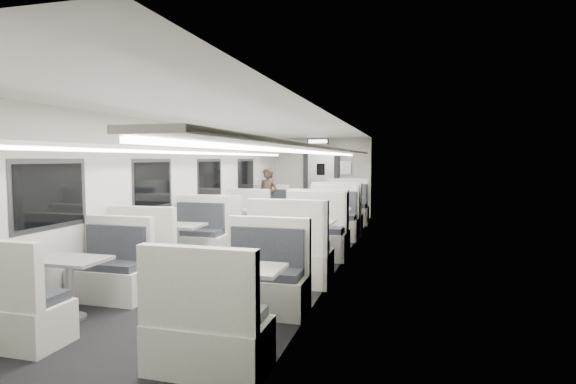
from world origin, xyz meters
The scene contains 19 objects.
room centered at (0.00, 0.00, 1.20)m, with size 3.24×12.24×2.64m.
booth_left_a centered at (-1.00, 3.09, 0.36)m, with size 0.99×2.00×1.07m.
booth_left_b centered at (-1.00, 1.36, 0.36)m, with size 0.99×2.00×1.07m.
booth_left_c centered at (-1.00, -1.15, 0.37)m, with size 1.02×2.07×1.11m.
booth_left_d centered at (-1.00, -3.50, 0.35)m, with size 0.96×1.94×1.04m.
booth_right_a centered at (1.00, 3.64, 0.41)m, with size 1.13×2.29×1.23m.
booth_right_b centered at (1.00, 1.32, 0.40)m, with size 1.09×2.21×1.18m.
booth_right_c centered at (1.00, -0.65, 0.41)m, with size 1.12×2.27×1.22m.
booth_right_d centered at (1.00, -3.48, 0.36)m, with size 1.00×2.03×1.08m.
passenger centered at (-0.88, 3.30, 0.77)m, with size 0.56×0.37×1.54m, color black.
window_a centered at (-1.49, 3.40, 1.35)m, with size 0.02×1.18×0.84m, color black.
window_b centered at (-1.49, 1.20, 1.35)m, with size 0.02×1.18×0.84m, color black.
window_c centered at (-1.49, -1.00, 1.35)m, with size 0.02×1.18×0.84m, color black.
window_d centered at (-1.49, -3.20, 1.35)m, with size 0.02×1.18×0.84m, color black.
luggage_rack_left centered at (-1.24, -0.30, 1.92)m, with size 0.46×10.40×0.09m.
luggage_rack_right centered at (1.24, -0.30, 1.92)m, with size 0.46×10.40×0.09m.
vestibule_door centered at (0.00, 5.93, 1.04)m, with size 1.10×0.13×2.10m.
exit_sign centered at (0.00, 5.44, 2.28)m, with size 0.62×0.12×0.16m.
wall_notice centered at (0.75, 5.92, 1.50)m, with size 0.32×0.02×0.40m, color white.
Camera 1 is at (2.58, -7.56, 1.76)m, focal length 28.00 mm.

